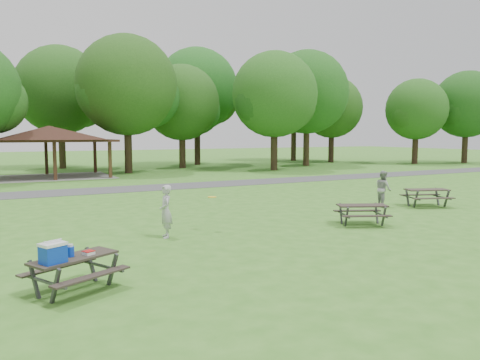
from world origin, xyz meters
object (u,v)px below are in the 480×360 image
picnic_table_near (68,260)px  frisbee_catcher (383,189)px  frisbee_thrower (166,211)px  picnic_table_middle (362,210)px

picnic_table_near → frisbee_catcher: bearing=21.1°
frisbee_thrower → picnic_table_near: bearing=-31.2°
picnic_table_middle → frisbee_catcher: size_ratio=1.32×
picnic_table_middle → frisbee_catcher: (3.66, 2.65, 0.25)m
picnic_table_middle → frisbee_catcher: bearing=36.0°
frisbee_thrower → frisbee_catcher: size_ratio=1.02×
picnic_table_near → picnic_table_middle: size_ratio=1.02×
picnic_table_near → picnic_table_middle: picnic_table_near is taller
picnic_table_near → frisbee_thrower: size_ratio=1.32×
frisbee_catcher → picnic_table_near: bearing=129.1°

